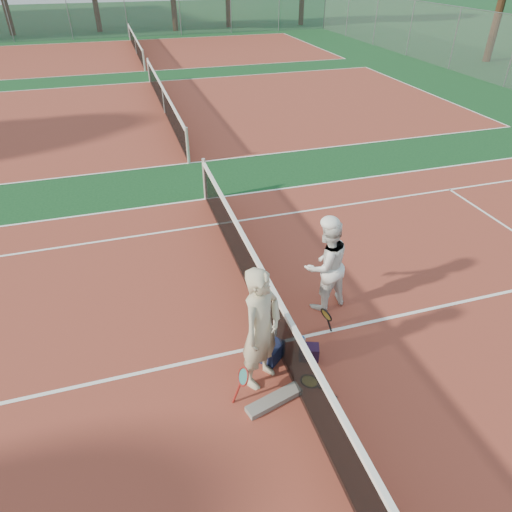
# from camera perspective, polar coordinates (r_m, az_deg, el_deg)

# --- Properties ---
(ground) EXTENTS (130.00, 130.00, 0.00)m
(ground) POSITION_cam_1_polar(r_m,az_deg,el_deg) (7.59, 2.35, -10.86)
(ground) COLOR #0F3A19
(ground) RESTS_ON ground
(court_main) EXTENTS (23.77, 10.97, 0.01)m
(court_main) POSITION_cam_1_polar(r_m,az_deg,el_deg) (7.59, 2.36, -10.84)
(court_main) COLOR maroon
(court_main) RESTS_ON ground
(court_far_a) EXTENTS (23.77, 10.97, 0.01)m
(court_far_a) POSITION_cam_1_polar(r_m,az_deg,el_deg) (19.42, -11.31, 17.16)
(court_far_a) COLOR maroon
(court_far_a) RESTS_ON ground
(court_far_b) EXTENTS (23.77, 10.97, 0.01)m
(court_far_b) POSITION_cam_1_polar(r_m,az_deg,el_deg) (32.57, -14.68, 23.30)
(court_far_b) COLOR maroon
(court_far_b) RESTS_ON ground
(net_main) EXTENTS (0.10, 10.98, 1.02)m
(net_main) POSITION_cam_1_polar(r_m,az_deg,el_deg) (7.24, 2.45, -7.98)
(net_main) COLOR black
(net_main) RESTS_ON ground
(net_far_a) EXTENTS (0.10, 10.98, 1.02)m
(net_far_a) POSITION_cam_1_polar(r_m,az_deg,el_deg) (19.28, -11.48, 18.60)
(net_far_a) COLOR black
(net_far_a) RESTS_ON ground
(net_far_b) EXTENTS (0.10, 10.98, 1.02)m
(net_far_b) POSITION_cam_1_polar(r_m,az_deg,el_deg) (32.49, -14.82, 24.18)
(net_far_b) COLOR black
(net_far_b) RESTS_ON ground
(fence_back) EXTENTS (32.00, 0.06, 3.00)m
(fence_back) POSITION_cam_1_polar(r_m,az_deg,el_deg) (39.31, -15.95, 26.99)
(fence_back) COLOR slate
(fence_back) RESTS_ON ground
(player_a) EXTENTS (0.86, 0.81, 1.97)m
(player_a) POSITION_cam_1_polar(r_m,az_deg,el_deg) (6.38, 0.66, -9.10)
(player_a) COLOR #C0B594
(player_a) RESTS_ON ground
(player_b) EXTENTS (0.97, 0.83, 1.74)m
(player_b) POSITION_cam_1_polar(r_m,az_deg,el_deg) (7.89, 8.73, -1.11)
(player_b) COLOR white
(player_b) RESTS_ON ground
(racket_red) EXTENTS (0.29, 0.31, 0.57)m
(racket_red) POSITION_cam_1_polar(r_m,az_deg,el_deg) (6.63, -1.59, -15.75)
(racket_red) COLOR maroon
(racket_red) RESTS_ON ground
(racket_black_held) EXTENTS (0.32, 0.34, 0.57)m
(racket_black_held) POSITION_cam_1_polar(r_m,az_deg,el_deg) (7.61, 8.68, -8.19)
(racket_black_held) COLOR black
(racket_black_held) RESTS_ON ground
(racket_spare) EXTENTS (0.55, 0.65, 0.03)m
(racket_spare) POSITION_cam_1_polar(r_m,az_deg,el_deg) (7.06, 6.72, -15.30)
(racket_spare) COLOR black
(racket_spare) RESTS_ON ground
(sports_bag_navy) EXTENTS (0.45, 0.44, 0.30)m
(sports_bag_navy) POSITION_cam_1_polar(r_m,az_deg,el_deg) (7.25, 2.00, -11.88)
(sports_bag_navy) COLOR black
(sports_bag_navy) RESTS_ON ground
(sports_bag_purple) EXTENTS (0.35, 0.30, 0.24)m
(sports_bag_purple) POSITION_cam_1_polar(r_m,az_deg,el_deg) (7.32, 6.63, -11.85)
(sports_bag_purple) COLOR black
(sports_bag_purple) RESTS_ON ground
(net_cover_canvas) EXTENTS (0.88, 0.42, 0.09)m
(net_cover_canvas) POSITION_cam_1_polar(r_m,az_deg,el_deg) (6.77, 2.29, -17.56)
(net_cover_canvas) COLOR slate
(net_cover_canvas) RESTS_ON ground
(water_bottle) EXTENTS (0.09, 0.09, 0.30)m
(water_bottle) POSITION_cam_1_polar(r_m,az_deg,el_deg) (7.37, 5.80, -11.07)
(water_bottle) COLOR #C9E0FF
(water_bottle) RESTS_ON ground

